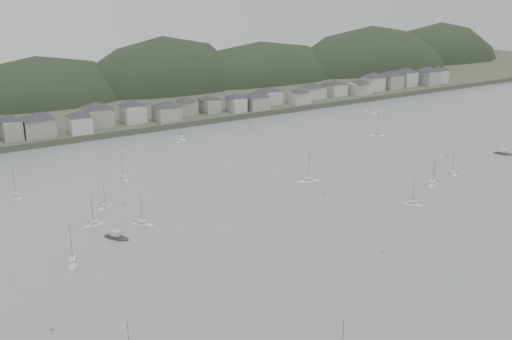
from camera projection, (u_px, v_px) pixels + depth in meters
ground at (408, 266)px, 151.44m from camera, size 900.00×900.00×0.00m
far_shore_land at (82, 91)px, 387.89m from camera, size 900.00×250.00×3.00m
forested_ridge at (103, 116)px, 373.75m from camera, size 851.55×103.94×102.57m
waterfront_town at (229, 100)px, 321.73m from camera, size 451.48×28.46×12.92m
sailboat_lead at (73, 263)px, 152.52m from camera, size 5.43×9.16×11.93m
moored_fleet at (291, 180)px, 216.71m from camera, size 244.16×176.52×13.18m
motor_launch_near at (503, 153)px, 250.43m from camera, size 6.78×8.73×3.99m
motor_launch_far at (116, 237)px, 167.79m from camera, size 7.34×8.85×4.04m
mooring_buoys at (327, 205)px, 192.13m from camera, size 177.12×121.19×0.70m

